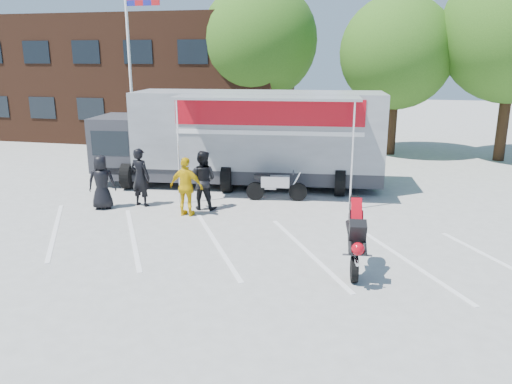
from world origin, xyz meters
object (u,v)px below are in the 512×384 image
at_px(tree_left, 259,41).
at_px(spectator_leather_a, 102,182).
at_px(stunt_bike_rider, 351,269).
at_px(transporter_truck, 245,185).
at_px(flagpole, 134,50).
at_px(tree_mid, 397,53).
at_px(parked_motorcycle, 277,200).
at_px(spectator_hivis, 186,187).
at_px(spectator_leather_c, 202,180).
at_px(spectator_leather_b, 140,177).

height_order(tree_left, spectator_leather_a, tree_left).
bearing_deg(stunt_bike_rider, transporter_truck, 114.75).
relative_size(flagpole, tree_mid, 1.04).
bearing_deg(parked_motorcycle, flagpole, 49.23).
height_order(spectator_leather_a, spectator_hivis, spectator_hivis).
distance_m(parked_motorcycle, spectator_leather_c, 2.78).
relative_size(flagpole, parked_motorcycle, 3.78).
relative_size(flagpole, spectator_leather_a, 4.56).
xyz_separation_m(tree_mid, stunt_bike_rider, (-1.25, -14.87, -4.94)).
xyz_separation_m(flagpole, spectator_hivis, (4.84, -6.87, -4.14)).
bearing_deg(parked_motorcycle, spectator_hivis, 125.21).
bearing_deg(parked_motorcycle, tree_left, 7.44).
bearing_deg(spectator_leather_a, spectator_leather_b, -172.00).
distance_m(transporter_truck, spectator_hivis, 4.27).
bearing_deg(spectator_hivis, transporter_truck, -96.77).
xyz_separation_m(transporter_truck, spectator_leather_c, (-0.58, -3.31, 0.95)).
relative_size(parked_motorcycle, spectator_hivis, 1.16).
distance_m(spectator_leather_a, spectator_leather_c, 3.24).
xyz_separation_m(spectator_leather_c, spectator_hivis, (-0.25, -0.78, -0.04)).
height_order(parked_motorcycle, stunt_bike_rider, stunt_bike_rider).
bearing_deg(tree_left, tree_mid, -8.13).
relative_size(tree_mid, spectator_leather_b, 3.99).
relative_size(stunt_bike_rider, spectator_hivis, 1.07).
bearing_deg(spectator_leather_c, stunt_bike_rider, 142.75).
relative_size(flagpole, transporter_truck, 0.72).
distance_m(flagpole, spectator_leather_a, 8.20).
xyz_separation_m(stunt_bike_rider, spectator_leather_a, (-8.07, 3.08, 0.88)).
xyz_separation_m(tree_left, spectator_hivis, (0.59, -12.87, -4.65)).
distance_m(transporter_truck, parked_motorcycle, 2.40).
height_order(spectator_leather_b, spectator_leather_c, spectator_leather_b).
height_order(transporter_truck, parked_motorcycle, transporter_truck).
bearing_deg(spectator_leather_c, spectator_hivis, 72.47).
height_order(stunt_bike_rider, spectator_leather_c, spectator_leather_c).
relative_size(flagpole, spectator_leather_b, 4.15).
bearing_deg(spectator_hivis, parked_motorcycle, -131.82).
relative_size(flagpole, spectator_hivis, 4.37).
distance_m(parked_motorcycle, stunt_bike_rider, 5.95).
height_order(tree_mid, spectator_leather_b, tree_mid).
bearing_deg(tree_left, flagpole, -125.28).
relative_size(flagpole, tree_left, 0.93).
xyz_separation_m(transporter_truck, stunt_bike_rider, (4.33, -7.08, 0.00)).
distance_m(tree_left, tree_mid, 7.10).
distance_m(tree_mid, stunt_bike_rider, 15.72).
relative_size(stunt_bike_rider, spectator_leather_c, 1.02).
xyz_separation_m(tree_left, spectator_leather_c, (0.85, -12.09, -4.61)).
bearing_deg(tree_left, stunt_bike_rider, -70.09).
height_order(stunt_bike_rider, spectator_leather_a, spectator_leather_a).
distance_m(tree_left, spectator_hivis, 13.70).
relative_size(transporter_truck, parked_motorcycle, 5.24).
relative_size(tree_mid, stunt_bike_rider, 3.94).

